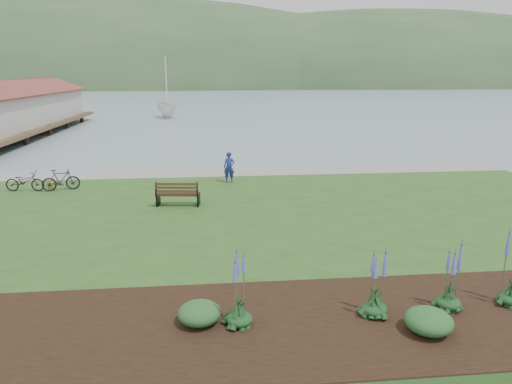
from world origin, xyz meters
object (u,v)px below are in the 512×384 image
at_px(person, 229,165).
at_px(bicycle_a, 25,181).
at_px(sailboat, 168,118).
at_px(park_bench, 178,194).

xyz_separation_m(person, bicycle_a, (-10.11, -0.83, -0.46)).
distance_m(person, sailboat, 40.65).
height_order(bicycle_a, sailboat, sailboat).
bearing_deg(person, bicycle_a, -164.78).
distance_m(park_bench, sailboat, 44.50).
xyz_separation_m(park_bench, bicycle_a, (-7.67, 3.37, -0.07)).
distance_m(park_bench, person, 4.87).
height_order(park_bench, person, person).
bearing_deg(bicycle_a, sailboat, 0.38).
bearing_deg(sailboat, bicycle_a, -114.31).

